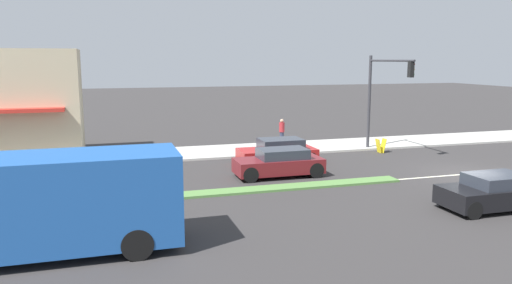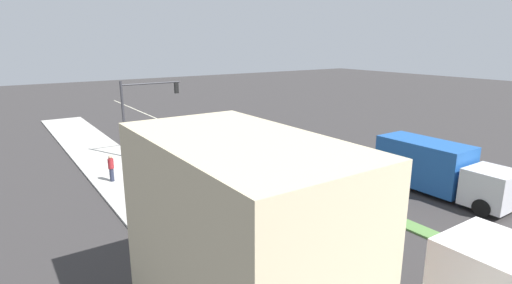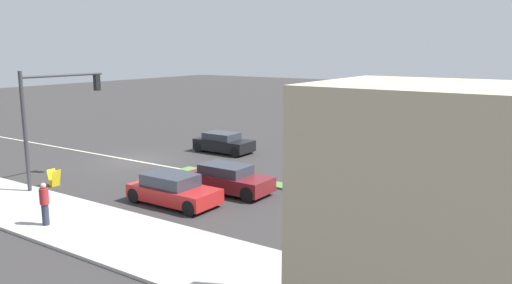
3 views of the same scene
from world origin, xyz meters
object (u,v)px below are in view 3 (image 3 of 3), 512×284
at_px(traffic_signal_main, 51,108).
at_px(warning_aframe_sign, 54,178).
at_px(pedestrian, 44,203).
at_px(hatchback_red, 173,190).
at_px(sedan_maroon, 228,179).
at_px(delivery_truck, 470,158).
at_px(suv_black, 223,143).

relative_size(traffic_signal_main, warning_aframe_sign, 6.69).
relative_size(pedestrian, hatchback_red, 0.40).
xyz_separation_m(hatchback_red, sedan_maroon, (-2.80, 0.91, 0.01)).
distance_m(warning_aframe_sign, sedan_maroon, 8.75).
bearing_deg(sedan_maroon, delivery_truck, 127.95).
distance_m(traffic_signal_main, sedan_maroon, 9.23).
bearing_deg(pedestrian, traffic_signal_main, -127.97).
height_order(traffic_signal_main, sedan_maroon, traffic_signal_main).
bearing_deg(traffic_signal_main, warning_aframe_sign, -61.66).
xyz_separation_m(hatchback_red, suv_black, (-10.00, -4.95, -0.01)).
bearing_deg(hatchback_red, delivery_truck, 134.59).
bearing_deg(pedestrian, sedan_maroon, 159.48).
bearing_deg(pedestrian, warning_aframe_sign, -127.12).
xyz_separation_m(traffic_signal_main, warning_aframe_sign, (0.05, -0.09, -3.47)).
height_order(delivery_truck, sedan_maroon, delivery_truck).
height_order(pedestrian, hatchback_red, pedestrian).
bearing_deg(sedan_maroon, traffic_signal_main, -62.99).
relative_size(traffic_signal_main, hatchback_red, 1.37).
height_order(warning_aframe_sign, sedan_maroon, sedan_maroon).
bearing_deg(suv_black, sedan_maroon, 39.14).
bearing_deg(pedestrian, delivery_truck, 140.87).
bearing_deg(hatchback_red, pedestrian, -21.92).
relative_size(warning_aframe_sign, sedan_maroon, 0.20).
bearing_deg(sedan_maroon, warning_aframe_sign, -62.98).
xyz_separation_m(traffic_signal_main, pedestrian, (3.76, 4.82, -2.91)).
distance_m(traffic_signal_main, warning_aframe_sign, 3.48).
bearing_deg(sedan_maroon, suv_black, -140.86).
bearing_deg(warning_aframe_sign, pedestrian, 52.88).
xyz_separation_m(pedestrian, suv_black, (-14.89, -2.98, -0.35)).
bearing_deg(sedan_maroon, hatchback_red, -18.01).
xyz_separation_m(delivery_truck, suv_black, (0.00, -15.09, -0.83)).
bearing_deg(warning_aframe_sign, traffic_signal_main, 118.34).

